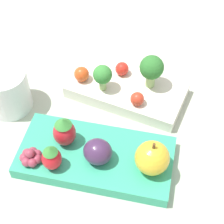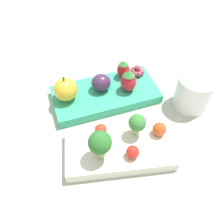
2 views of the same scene
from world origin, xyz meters
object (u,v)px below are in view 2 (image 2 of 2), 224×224
bento_box_savoury (122,149)px  drinking_cup (193,92)px  apple (66,89)px  grape_cluster (137,71)px  cherry_tomato_2 (159,129)px  bento_box_fruit (104,95)px  cherry_tomato_1 (101,130)px  broccoli_floret_1 (100,143)px  broccoli_floret_0 (137,123)px  plum (101,83)px  strawberry_1 (128,81)px  strawberry_0 (123,69)px  cherry_tomato_0 (133,152)px

bento_box_savoury → drinking_cup: size_ratio=2.71×
apple → grape_cluster: size_ratio=1.75×
bento_box_savoury → grape_cluster: grape_cluster is taller
bento_box_savoury → cherry_tomato_2: bearing=-169.9°
bento_box_fruit → cherry_tomato_1: (0.02, 0.11, 0.02)m
broccoli_floret_1 → grape_cluster: size_ratio=1.86×
apple → broccoli_floret_0: bearing=134.6°
broccoli_floret_1 → grape_cluster: (-0.11, -0.19, -0.03)m
broccoli_floret_0 → bento_box_savoury: bearing=32.8°
broccoli_floret_0 → plum: bearing=-72.0°
bento_box_fruit → drinking_cup: bearing=163.1°
cherry_tomato_2 → grape_cluster: size_ratio=0.78×
cherry_tomato_2 → drinking_cup: bearing=-141.9°
cherry_tomato_2 → strawberry_1: size_ratio=0.50×
broccoli_floret_1 → strawberry_0: bearing=-113.1°
cherry_tomato_0 → drinking_cup: size_ratio=0.32×
cherry_tomato_0 → broccoli_floret_1: bearing=-10.9°
broccoli_floret_0 → grape_cluster: bearing=-105.5°
broccoli_floret_0 → drinking_cup: size_ratio=0.65×
cherry_tomato_2 → strawberry_1: strawberry_1 is taller
apple → drinking_cup: size_ratio=0.77×
strawberry_0 → strawberry_1: bearing=91.0°
strawberry_1 → drinking_cup: same height
cherry_tomato_0 → drinking_cup: drinking_cup is taller
strawberry_1 → strawberry_0: bearing=-89.0°
bento_box_savoury → strawberry_0: (-0.04, -0.18, 0.03)m
broccoli_floret_1 → strawberry_0: 0.21m
cherry_tomato_0 → apple: (0.10, -0.16, 0.01)m
cherry_tomato_1 → plum: (-0.02, -0.12, 0.00)m
strawberry_0 → drinking_cup: bearing=143.4°
plum → drinking_cup: bearing=161.2°
bento_box_fruit → broccoli_floret_1: broccoli_floret_1 is taller
bento_box_savoury → apple: apple is taller
cherry_tomato_1 → apple: size_ratio=0.39×
broccoli_floret_0 → cherry_tomato_1: size_ratio=2.14×
bento_box_savoury → cherry_tomato_2: cherry_tomato_2 is taller
cherry_tomato_1 → strawberry_0: bearing=-116.8°
broccoli_floret_1 → cherry_tomato_2: bearing=-166.7°
broccoli_floret_0 → broccoli_floret_1: (0.07, 0.03, 0.01)m
strawberry_1 → grape_cluster: size_ratio=1.58×
broccoli_floret_0 → grape_cluster: (-0.04, -0.16, -0.02)m
cherry_tomato_2 → cherry_tomato_1: bearing=-11.0°
cherry_tomato_2 → cherry_tomato_0: bearing=31.8°
cherry_tomato_0 → strawberry_1: (-0.03, -0.16, 0.01)m
grape_cluster → apple: bearing=15.7°
bento_box_savoury → strawberry_0: bearing=-103.5°
broccoli_floret_1 → cherry_tomato_2: (-0.11, -0.03, -0.02)m
cherry_tomato_2 → strawberry_1: (0.03, -0.12, 0.01)m
bento_box_savoury → broccoli_floret_0: 0.05m
cherry_tomato_1 → cherry_tomato_0: bearing=128.4°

